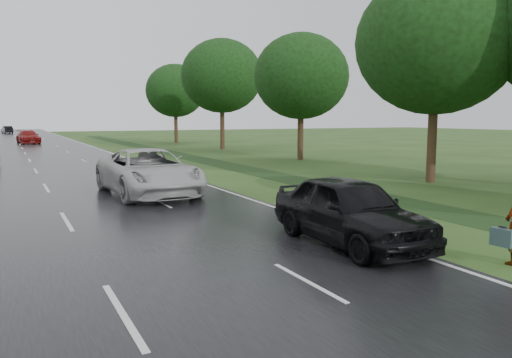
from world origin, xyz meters
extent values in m
plane|color=#283F16|center=(0.00, 0.00, 0.00)|extent=(220.00, 220.00, 0.00)
cube|color=black|center=(0.00, 45.00, 0.02)|extent=(14.00, 180.00, 0.04)
cube|color=silver|center=(6.75, 45.00, 0.04)|extent=(0.12, 180.00, 0.01)
cube|color=silver|center=(0.00, 45.00, 0.04)|extent=(0.12, 180.00, 0.01)
cube|color=black|center=(11.50, 20.00, 0.00)|extent=(2.20, 120.00, 0.01)
cylinder|color=#2D2D2D|center=(11.50, 10.00, 0.25)|extent=(0.56, 1.00, 0.56)
cylinder|color=#3C2A18|center=(17.00, 10.00, 1.92)|extent=(0.44, 0.44, 3.84)
ellipsoid|color=black|center=(17.00, 10.00, 6.69)|extent=(7.60, 7.60, 6.84)
cylinder|color=#3C2A18|center=(18.20, 24.00, 1.76)|extent=(0.44, 0.44, 3.52)
ellipsoid|color=black|center=(18.20, 24.00, 6.14)|extent=(7.00, 7.00, 6.30)
cylinder|color=#3C2A18|center=(17.80, 38.00, 2.08)|extent=(0.44, 0.44, 4.16)
ellipsoid|color=black|center=(17.80, 38.00, 7.16)|extent=(8.00, 8.00, 7.20)
cylinder|color=#3C2A18|center=(17.50, 52.00, 1.84)|extent=(0.44, 0.44, 3.68)
ellipsoid|color=black|center=(17.50, 52.00, 6.38)|extent=(7.20, 7.20, 6.48)
cube|color=#375051|center=(7.83, -0.87, 0.62)|extent=(0.21, 0.49, 0.38)
cube|color=black|center=(7.83, -0.87, 0.85)|extent=(0.06, 0.16, 0.03)
imported|color=#B9B9B9|center=(3.60, 12.11, 0.97)|extent=(3.31, 6.77, 1.85)
imported|color=black|center=(6.00, 2.00, 0.89)|extent=(2.10, 5.01, 1.69)
imported|color=maroon|center=(1.00, 57.48, 0.81)|extent=(2.78, 5.54, 1.54)
imported|color=black|center=(-1.00, 99.74, 0.74)|extent=(2.16, 4.44, 1.40)
camera|label=1|loc=(-1.53, -7.79, 3.17)|focal=35.00mm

